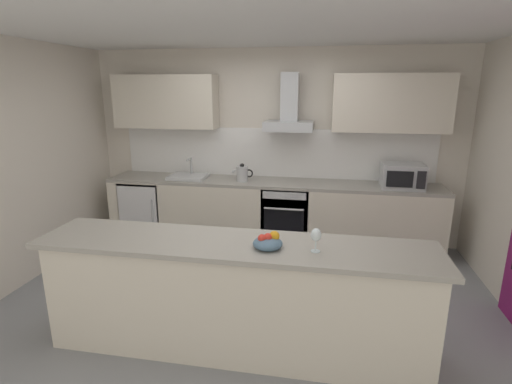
{
  "coord_description": "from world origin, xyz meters",
  "views": [
    {
      "loc": [
        0.72,
        -3.4,
        2.09
      ],
      "look_at": [
        0.01,
        0.42,
        1.05
      ],
      "focal_mm": 27.32,
      "sensor_mm": 36.0,
      "label": 1
    }
  ],
  "objects_px": {
    "oven": "(286,215)",
    "refrigerator": "(147,209)",
    "range_hood": "(289,113)",
    "sink": "(188,176)",
    "microwave": "(402,176)",
    "fruit_bowl": "(268,242)",
    "wine_glass": "(316,236)",
    "kettle": "(242,173)"
  },
  "relations": [
    {
      "from": "oven",
      "to": "refrigerator",
      "type": "distance_m",
      "value": 1.98
    },
    {
      "from": "range_hood",
      "to": "sink",
      "type": "bearing_deg",
      "value": -174.97
    },
    {
      "from": "microwave",
      "to": "fruit_bowl",
      "type": "bearing_deg",
      "value": -120.5
    },
    {
      "from": "wine_glass",
      "to": "microwave",
      "type": "bearing_deg",
      "value": 66.62
    },
    {
      "from": "refrigerator",
      "to": "wine_glass",
      "type": "xyz_separation_m",
      "value": [
        2.43,
        -2.27,
        0.64
      ]
    },
    {
      "from": "sink",
      "to": "range_hood",
      "type": "bearing_deg",
      "value": 5.03
    },
    {
      "from": "oven",
      "to": "refrigerator",
      "type": "height_order",
      "value": "oven"
    },
    {
      "from": "oven",
      "to": "kettle",
      "type": "xyz_separation_m",
      "value": [
        -0.59,
        -0.03,
        0.55
      ]
    },
    {
      "from": "oven",
      "to": "microwave",
      "type": "relative_size",
      "value": 1.6
    },
    {
      "from": "microwave",
      "to": "range_hood",
      "type": "relative_size",
      "value": 0.69
    },
    {
      "from": "refrigerator",
      "to": "microwave",
      "type": "height_order",
      "value": "microwave"
    },
    {
      "from": "oven",
      "to": "range_hood",
      "type": "xyz_separation_m",
      "value": [
        0.0,
        0.13,
        1.33
      ]
    },
    {
      "from": "sink",
      "to": "kettle",
      "type": "bearing_deg",
      "value": -3.36
    },
    {
      "from": "range_hood",
      "to": "fruit_bowl",
      "type": "height_order",
      "value": "range_hood"
    },
    {
      "from": "microwave",
      "to": "kettle",
      "type": "relative_size",
      "value": 1.73
    },
    {
      "from": "refrigerator",
      "to": "kettle",
      "type": "xyz_separation_m",
      "value": [
        1.4,
        -0.03,
        0.58
      ]
    },
    {
      "from": "wine_glass",
      "to": "fruit_bowl",
      "type": "bearing_deg",
      "value": 178.95
    },
    {
      "from": "sink",
      "to": "fruit_bowl",
      "type": "distance_m",
      "value": 2.7
    },
    {
      "from": "microwave",
      "to": "kettle",
      "type": "xyz_separation_m",
      "value": [
        -2.0,
        -0.01,
        -0.04
      ]
    },
    {
      "from": "microwave",
      "to": "kettle",
      "type": "height_order",
      "value": "microwave"
    },
    {
      "from": "refrigerator",
      "to": "fruit_bowl",
      "type": "relative_size",
      "value": 3.86
    },
    {
      "from": "range_hood",
      "to": "wine_glass",
      "type": "height_order",
      "value": "range_hood"
    },
    {
      "from": "oven",
      "to": "refrigerator",
      "type": "relative_size",
      "value": 0.94
    },
    {
      "from": "kettle",
      "to": "refrigerator",
      "type": "bearing_deg",
      "value": 178.73
    },
    {
      "from": "refrigerator",
      "to": "range_hood",
      "type": "height_order",
      "value": "range_hood"
    },
    {
      "from": "kettle",
      "to": "range_hood",
      "type": "xyz_separation_m",
      "value": [
        0.59,
        0.16,
        0.78
      ]
    },
    {
      "from": "fruit_bowl",
      "to": "sink",
      "type": "bearing_deg",
      "value": 122.39
    },
    {
      "from": "sink",
      "to": "fruit_bowl",
      "type": "height_order",
      "value": "sink"
    },
    {
      "from": "refrigerator",
      "to": "wine_glass",
      "type": "height_order",
      "value": "wine_glass"
    },
    {
      "from": "wine_glass",
      "to": "refrigerator",
      "type": "bearing_deg",
      "value": 136.91
    },
    {
      "from": "oven",
      "to": "wine_glass",
      "type": "relative_size",
      "value": 4.5
    },
    {
      "from": "refrigerator",
      "to": "range_hood",
      "type": "relative_size",
      "value": 1.18
    },
    {
      "from": "refrigerator",
      "to": "fruit_bowl",
      "type": "bearing_deg",
      "value": -47.44
    },
    {
      "from": "sink",
      "to": "kettle",
      "type": "height_order",
      "value": "sink"
    },
    {
      "from": "range_hood",
      "to": "fruit_bowl",
      "type": "distance_m",
      "value": 2.53
    },
    {
      "from": "kettle",
      "to": "wine_glass",
      "type": "height_order",
      "value": "kettle"
    },
    {
      "from": "microwave",
      "to": "fruit_bowl",
      "type": "xyz_separation_m",
      "value": [
        -1.32,
        -2.24,
        -0.06
      ]
    },
    {
      "from": "kettle",
      "to": "range_hood",
      "type": "relative_size",
      "value": 0.4
    },
    {
      "from": "refrigerator",
      "to": "kettle",
      "type": "distance_m",
      "value": 1.51
    },
    {
      "from": "kettle",
      "to": "range_hood",
      "type": "height_order",
      "value": "range_hood"
    },
    {
      "from": "microwave",
      "to": "fruit_bowl",
      "type": "height_order",
      "value": "microwave"
    },
    {
      "from": "oven",
      "to": "sink",
      "type": "bearing_deg",
      "value": 179.53
    }
  ]
}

